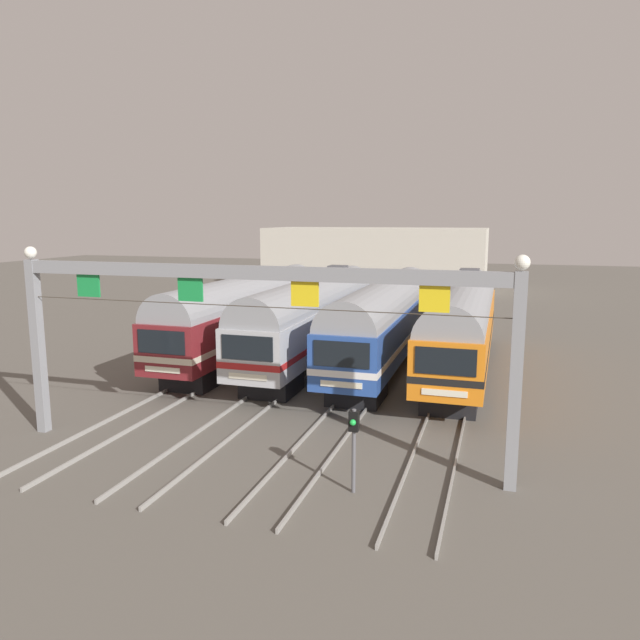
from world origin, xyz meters
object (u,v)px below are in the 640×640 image
at_px(commuter_train_maroon, 247,312).
at_px(yard_signal_mast, 354,435).
at_px(commuter_train_stainless, 313,315).
at_px(commuter_train_orange, 462,322).
at_px(catenary_gantry, 246,308).
at_px(commuter_train_blue, 385,318).

distance_m(commuter_train_maroon, yard_signal_mast, 18.16).
height_order(commuter_train_stainless, commuter_train_orange, same).
relative_size(commuter_train_stainless, commuter_train_orange, 1.00).
height_order(commuter_train_orange, catenary_gantry, catenary_gantry).
bearing_deg(commuter_train_blue, catenary_gantry, -98.48).
relative_size(commuter_train_maroon, commuter_train_blue, 1.00).
bearing_deg(commuter_train_blue, commuter_train_maroon, 180.00).
bearing_deg(yard_signal_mast, commuter_train_maroon, 123.68).
height_order(commuter_train_maroon, catenary_gantry, catenary_gantry).
xyz_separation_m(commuter_train_stainless, catenary_gantry, (2.01, -13.50, 2.42)).
bearing_deg(yard_signal_mast, commuter_train_orange, 82.41).
height_order(commuter_train_stainless, commuter_train_blue, commuter_train_stainless).
height_order(commuter_train_blue, catenary_gantry, catenary_gantry).
xyz_separation_m(commuter_train_maroon, catenary_gantry, (6.04, -13.49, 2.42)).
distance_m(commuter_train_maroon, commuter_train_stainless, 4.02).
distance_m(commuter_train_orange, catenary_gantry, 14.98).
relative_size(commuter_train_blue, commuter_train_orange, 1.00).
bearing_deg(commuter_train_blue, yard_signal_mast, -82.41).
distance_m(commuter_train_orange, yard_signal_mast, 15.26).
xyz_separation_m(commuter_train_stainless, commuter_train_orange, (8.05, 0.00, 0.00)).
bearing_deg(commuter_train_maroon, commuter_train_blue, 0.00).
distance_m(commuter_train_maroon, catenary_gantry, 14.98).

